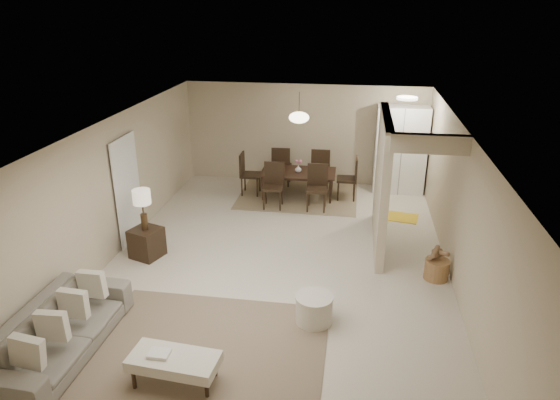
% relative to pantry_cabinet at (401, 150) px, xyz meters
% --- Properties ---
extents(floor, '(9.00, 9.00, 0.00)m').
position_rel_pantry_cabinet_xyz_m(floor, '(-2.35, -4.15, -1.05)').
color(floor, beige).
rests_on(floor, ground).
extents(ceiling, '(9.00, 9.00, 0.00)m').
position_rel_pantry_cabinet_xyz_m(ceiling, '(-2.35, -4.15, 1.45)').
color(ceiling, white).
rests_on(ceiling, back_wall).
extents(back_wall, '(6.00, 0.00, 6.00)m').
position_rel_pantry_cabinet_xyz_m(back_wall, '(-2.35, 0.35, 0.20)').
color(back_wall, '#BDAD8F').
rests_on(back_wall, floor).
extents(left_wall, '(0.00, 9.00, 9.00)m').
position_rel_pantry_cabinet_xyz_m(left_wall, '(-5.35, -4.15, 0.20)').
color(left_wall, '#BDAD8F').
rests_on(left_wall, floor).
extents(right_wall, '(0.00, 9.00, 9.00)m').
position_rel_pantry_cabinet_xyz_m(right_wall, '(0.65, -4.15, 0.20)').
color(right_wall, '#BDAD8F').
rests_on(right_wall, floor).
extents(partition, '(0.15, 2.50, 2.50)m').
position_rel_pantry_cabinet_xyz_m(partition, '(-0.55, -2.90, 0.20)').
color(partition, '#BDAD8F').
rests_on(partition, floor).
extents(doorway, '(0.04, 0.90, 2.04)m').
position_rel_pantry_cabinet_xyz_m(doorway, '(-5.32, -3.55, -0.03)').
color(doorway, black).
rests_on(doorway, floor).
extents(pantry_cabinet, '(1.20, 0.55, 2.10)m').
position_rel_pantry_cabinet_xyz_m(pantry_cabinet, '(0.00, 0.00, 0.00)').
color(pantry_cabinet, white).
rests_on(pantry_cabinet, floor).
extents(flush_light, '(0.44, 0.44, 0.05)m').
position_rel_pantry_cabinet_xyz_m(flush_light, '(-0.05, -0.95, 1.41)').
color(flush_light, white).
rests_on(flush_light, ceiling).
extents(living_rug, '(3.20, 3.20, 0.01)m').
position_rel_pantry_cabinet_xyz_m(living_rug, '(-2.91, -6.90, -1.04)').
color(living_rug, brown).
rests_on(living_rug, floor).
extents(sofa, '(2.38, 0.96, 0.69)m').
position_rel_pantry_cabinet_xyz_m(sofa, '(-4.80, -6.90, -0.70)').
color(sofa, slate).
rests_on(sofa, floor).
extents(ottoman_bench, '(1.13, 0.59, 0.39)m').
position_rel_pantry_cabinet_xyz_m(ottoman_bench, '(-3.11, -7.20, -0.74)').
color(ottoman_bench, beige).
rests_on(ottoman_bench, living_rug).
extents(side_table, '(0.64, 0.64, 0.55)m').
position_rel_pantry_cabinet_xyz_m(side_table, '(-4.75, -4.15, -0.78)').
color(side_table, black).
rests_on(side_table, floor).
extents(table_lamp, '(0.32, 0.32, 0.76)m').
position_rel_pantry_cabinet_xyz_m(table_lamp, '(-4.75, -4.15, 0.06)').
color(table_lamp, '#46331E').
rests_on(table_lamp, side_table).
extents(round_pouf, '(0.56, 0.56, 0.43)m').
position_rel_pantry_cabinet_xyz_m(round_pouf, '(-1.54, -5.69, -0.83)').
color(round_pouf, beige).
rests_on(round_pouf, floor).
extents(wicker_basket, '(0.47, 0.47, 0.35)m').
position_rel_pantry_cabinet_xyz_m(wicker_basket, '(0.40, -4.15, -0.88)').
color(wicker_basket, brown).
rests_on(wicker_basket, floor).
extents(dining_rug, '(2.80, 2.10, 0.01)m').
position_rel_pantry_cabinet_xyz_m(dining_rug, '(-2.38, -0.75, -1.04)').
color(dining_rug, '#7D6E4D').
rests_on(dining_rug, floor).
extents(dining_table, '(1.77, 1.01, 0.62)m').
position_rel_pantry_cabinet_xyz_m(dining_table, '(-2.38, -0.75, -0.74)').
color(dining_table, black).
rests_on(dining_table, dining_rug).
extents(dining_chairs, '(2.75, 2.01, 1.02)m').
position_rel_pantry_cabinet_xyz_m(dining_chairs, '(-2.38, -0.75, -0.54)').
color(dining_chairs, black).
rests_on(dining_chairs, dining_rug).
extents(vase, '(0.19, 0.19, 0.16)m').
position_rel_pantry_cabinet_xyz_m(vase, '(-2.38, -0.75, -0.35)').
color(vase, white).
rests_on(vase, dining_table).
extents(yellow_mat, '(0.98, 0.71, 0.01)m').
position_rel_pantry_cabinet_xyz_m(yellow_mat, '(-0.10, -1.62, -1.04)').
color(yellow_mat, yellow).
rests_on(yellow_mat, floor).
extents(pendant_light, '(0.46, 0.46, 0.71)m').
position_rel_pantry_cabinet_xyz_m(pendant_light, '(-2.38, -0.75, 0.87)').
color(pendant_light, '#46331E').
rests_on(pendant_light, ceiling).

